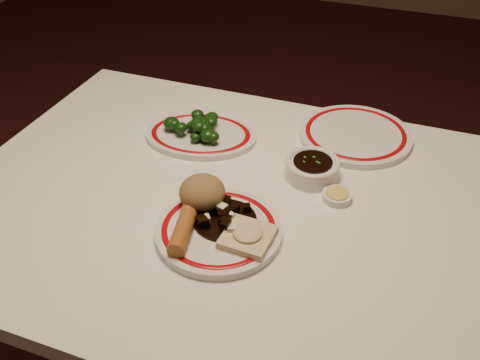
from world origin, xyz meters
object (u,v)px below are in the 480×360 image
soy_bowl (312,169)px  broccoli_pile (200,126)px  main_plate (219,231)px  dining_table (232,229)px  fried_wonton (248,236)px  rice_mound (202,192)px  broccoli_plate (201,135)px  spring_roll (183,229)px  stirfry_heap (223,216)px

soy_bowl → broccoli_pile: bearing=170.2°
main_plate → dining_table: bearing=99.1°
main_plate → fried_wonton: 0.07m
main_plate → rice_mound: 0.09m
dining_table → rice_mound: rice_mound is taller
rice_mound → broccoli_plate: size_ratio=0.31×
broccoli_plate → soy_bowl: size_ratio=2.56×
dining_table → main_plate: size_ratio=4.62×
dining_table → spring_roll: bearing=-102.9°
dining_table → stirfry_heap: 0.15m
stirfry_heap → soy_bowl: (0.12, 0.23, -0.01)m
dining_table → spring_roll: spring_roll is taller
main_plate → broccoli_pile: (-0.17, 0.30, 0.03)m
spring_roll → soy_bowl: 0.35m
spring_roll → stirfry_heap: spring_roll is taller
fried_wonton → broccoli_pile: bearing=127.0°
stirfry_heap → broccoli_plate: stirfry_heap is taller
main_plate → soy_bowl: size_ratio=2.15×
main_plate → broccoli_pile: 0.35m
rice_mound → fried_wonton: (0.12, -0.06, -0.02)m
spring_roll → soy_bowl: bearing=47.4°
dining_table → fried_wonton: fried_wonton is taller
soy_bowl → broccoli_plate: bearing=169.1°
spring_roll → stirfry_heap: bearing=39.3°
broccoli_plate → broccoli_pile: size_ratio=1.97×
main_plate → soy_bowl: 0.28m
fried_wonton → broccoli_plate: bearing=126.7°
fried_wonton → spring_roll: bearing=-165.3°
stirfry_heap → soy_bowl: stirfry_heap is taller
spring_roll → rice_mound: bearing=79.6°
rice_mound → spring_roll: 0.10m
dining_table → broccoli_plate: bearing=128.9°
stirfry_heap → broccoli_plate: (-0.17, 0.29, -0.02)m
broccoli_pile → soy_bowl: (0.30, -0.05, -0.02)m
dining_table → main_plate: 0.16m
broccoli_plate → broccoli_pile: (0.00, -0.01, 0.03)m
fried_wonton → broccoli_plate: size_ratio=0.31×
main_plate → stirfry_heap: bearing=89.6°
rice_mound → stirfry_heap: size_ratio=0.74×
main_plate → rice_mound: rice_mound is taller
broccoli_pile → rice_mound: bearing=-65.1°
main_plate → soy_bowl: bearing=63.8°
fried_wonton → broccoli_pile: (-0.24, 0.32, 0.01)m
broccoli_plate → rice_mound: bearing=-65.3°
dining_table → rice_mound: bearing=-120.9°
stirfry_heap → fried_wonton: bearing=-29.0°
fried_wonton → stirfry_heap: bearing=151.0°
broccoli_plate → soy_bowl: soy_bowl is taller
spring_roll → stirfry_heap: (0.05, 0.07, -0.01)m
spring_roll → broccoli_pile: broccoli_pile is taller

